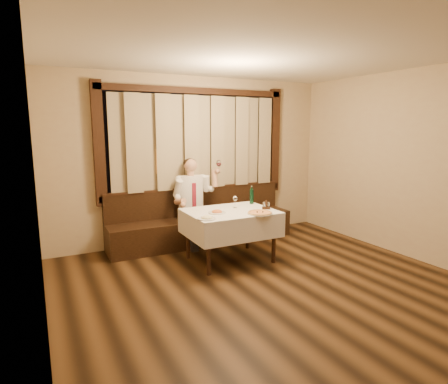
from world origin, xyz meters
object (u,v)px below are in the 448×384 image
banquette (202,224)px  pasta_cream (207,217)px  green_bottle (252,196)px  pasta_red (217,211)px  seated_man (193,196)px  cruet_caddy (266,206)px  dining_table (230,218)px  pizza (260,213)px

banquette → pasta_cream: (-0.52, -1.34, 0.48)m
green_bottle → pasta_red: bearing=-156.6°
green_bottle → seated_man: size_ratio=0.20×
cruet_caddy → seated_man: bearing=148.3°
pasta_red → cruet_caddy: cruet_caddy is taller
pasta_red → pasta_cream: 0.38m
pasta_red → green_bottle: 0.85m
dining_table → pizza: 0.48m
banquette → cruet_caddy: (0.52, -1.18, 0.49)m
banquette → cruet_caddy: size_ratio=24.80×
pizza → cruet_caddy: cruet_caddy is taller
banquette → pizza: banquette is taller
dining_table → green_bottle: 0.64m
pasta_red → pasta_cream: (-0.28, -0.25, -0.00)m
pasta_red → green_bottle: (0.77, 0.33, 0.09)m
dining_table → green_bottle: bearing=27.6°
banquette → pasta_cream: 1.51m
banquette → dining_table: size_ratio=2.52×
banquette → green_bottle: size_ratio=11.13×
pizza → pasta_cream: bearing=175.1°
banquette → pasta_cream: bearing=-111.3°
pasta_cream → seated_man: bearing=75.4°
banquette → pizza: size_ratio=8.99×
pizza → seated_man: seated_man is taller
pasta_red → pasta_cream: pasta_red is taller
pasta_cream → banquette: bearing=68.7°
pizza → green_bottle: (0.26, 0.66, 0.11)m
pasta_red → green_bottle: bearing=23.4°
pasta_red → pizza: bearing=-32.3°
dining_table → banquette: bearing=90.0°
banquette → dining_table: (0.00, -1.02, 0.34)m
pizza → pasta_cream: size_ratio=1.47×
pizza → pasta_red: pasta_red is taller
green_bottle → cruet_caddy: green_bottle is taller
banquette → dining_table: bearing=-90.0°
dining_table → pasta_red: pasta_red is taller
pizza → pasta_red: (-0.51, 0.32, 0.02)m
banquette → pasta_red: (-0.24, -1.08, 0.48)m
banquette → dining_table: banquette is taller
pizza → cruet_caddy: size_ratio=2.76×
pasta_cream → green_bottle: (1.05, 0.59, 0.09)m
green_bottle → dining_table: bearing=-152.4°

